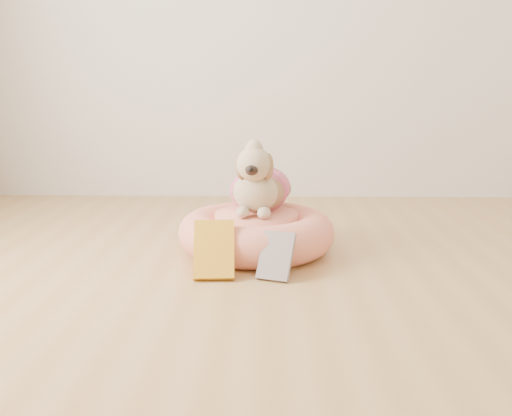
{
  "coord_description": "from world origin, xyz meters",
  "views": [
    {
      "loc": [
        -0.15,
        -1.26,
        0.66
      ],
      "look_at": [
        -0.2,
        0.97,
        0.19
      ],
      "focal_mm": 40.0,
      "sensor_mm": 36.0,
      "label": 1
    }
  ],
  "objects_px": {
    "pet_bed": "(256,233)",
    "book_yellow": "(214,250)",
    "dog": "(259,174)",
    "book_white": "(276,256)"
  },
  "relations": [
    {
      "from": "dog",
      "to": "book_white",
      "type": "distance_m",
      "value": 0.44
    },
    {
      "from": "pet_bed",
      "to": "book_yellow",
      "type": "bearing_deg",
      "value": -114.33
    },
    {
      "from": "pet_bed",
      "to": "book_white",
      "type": "xyz_separation_m",
      "value": [
        0.08,
        -0.33,
        0.0
      ]
    },
    {
      "from": "pet_bed",
      "to": "book_yellow",
      "type": "distance_m",
      "value": 0.35
    },
    {
      "from": "book_yellow",
      "to": "book_white",
      "type": "height_order",
      "value": "book_yellow"
    },
    {
      "from": "pet_bed",
      "to": "dog",
      "type": "bearing_deg",
      "value": 73.43
    },
    {
      "from": "pet_bed",
      "to": "book_yellow",
      "type": "xyz_separation_m",
      "value": [
        -0.14,
        -0.32,
        0.02
      ]
    },
    {
      "from": "dog",
      "to": "book_yellow",
      "type": "relative_size",
      "value": 1.92
    },
    {
      "from": "pet_bed",
      "to": "dog",
      "type": "height_order",
      "value": "dog"
    },
    {
      "from": "book_yellow",
      "to": "dog",
      "type": "bearing_deg",
      "value": 63.35
    }
  ]
}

